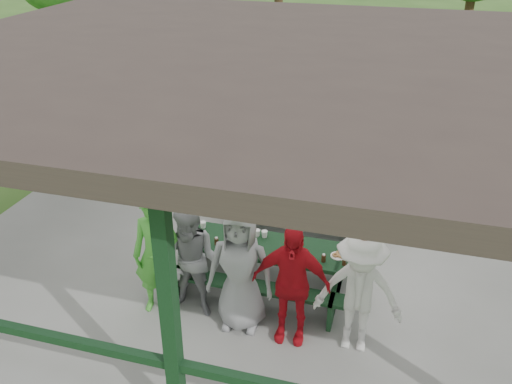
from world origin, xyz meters
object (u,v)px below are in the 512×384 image
(spectator_lblue, at_px, (260,157))
(pickup_truck, at_px, (372,78))
(contestant_green, at_px, (157,255))
(contestant_grey_left, at_px, (192,263))
(contestant_grey_mid, at_px, (240,269))
(spectator_blue, at_px, (214,139))
(farm_trailer, at_px, (273,69))
(contestant_white_fedora, at_px, (359,293))
(contestant_red, at_px, (291,283))
(spectator_grey, at_px, (388,175))
(picnic_table_far, at_px, (301,199))
(picnic_table_near, at_px, (261,260))

(spectator_lblue, height_order, pickup_truck, spectator_lblue)
(contestant_green, xyz_separation_m, contestant_grey_left, (0.48, 0.06, -0.07))
(contestant_grey_left, height_order, contestant_grey_mid, contestant_grey_mid)
(contestant_grey_mid, bearing_deg, contestant_green, 175.79)
(spectator_blue, bearing_deg, contestant_grey_mid, 91.38)
(farm_trailer, bearing_deg, spectator_blue, -98.43)
(contestant_grey_left, xyz_separation_m, contestant_white_fedora, (2.20, -0.06, 0.02))
(contestant_grey_left, height_order, contestant_red, contestant_red)
(contestant_grey_left, relative_size, spectator_grey, 1.14)
(contestant_red, bearing_deg, contestant_green, 175.47)
(picnic_table_far, xyz_separation_m, spectator_blue, (-2.14, 1.46, 0.33))
(spectator_lblue, bearing_deg, pickup_truck, -113.09)
(contestant_white_fedora, height_order, farm_trailer, contestant_white_fedora)
(contestant_red, relative_size, contestant_white_fedora, 0.98)
(farm_trailer, bearing_deg, spectator_lblue, -89.33)
(picnic_table_near, xyz_separation_m, contestant_green, (-1.21, -0.85, 0.42))
(spectator_lblue, height_order, spectator_blue, spectator_blue)
(picnic_table_far, xyz_separation_m, farm_trailer, (-2.51, 7.76, 0.16))
(picnic_table_near, distance_m, contestant_grey_mid, 0.94)
(contestant_green, distance_m, spectator_lblue, 3.81)
(picnic_table_near, height_order, spectator_grey, spectator_grey)
(contestant_grey_left, xyz_separation_m, farm_trailer, (-1.60, 10.55, -0.19))
(picnic_table_near, xyz_separation_m, contestant_white_fedora, (1.46, -0.85, 0.37))
(picnic_table_near, xyz_separation_m, spectator_grey, (1.59, 2.91, 0.24))
(spectator_lblue, distance_m, farm_trailer, 6.98)
(farm_trailer, bearing_deg, contestant_grey_left, -93.16)
(spectator_blue, height_order, pickup_truck, spectator_blue)
(contestant_red, height_order, spectator_lblue, contestant_red)
(contestant_white_fedora, distance_m, spectator_blue, 5.51)
(picnic_table_near, bearing_deg, contestant_white_fedora, -30.24)
(picnic_table_near, bearing_deg, pickup_truck, 86.14)
(picnic_table_near, relative_size, picnic_table_far, 1.06)
(spectator_lblue, relative_size, farm_trailer, 0.35)
(picnic_table_near, height_order, contestant_red, contestant_red)
(contestant_green, distance_m, contestant_grey_left, 0.49)
(contestant_green, relative_size, contestant_grey_mid, 1.00)
(picnic_table_near, distance_m, pickup_truck, 9.93)
(contestant_red, distance_m, spectator_blue, 5.08)
(contestant_grey_left, distance_m, pickup_truck, 10.79)
(contestant_white_fedora, bearing_deg, contestant_green, 178.27)
(contestant_green, distance_m, contestant_red, 1.84)
(contestant_grey_left, relative_size, pickup_truck, 0.34)
(contestant_grey_left, xyz_separation_m, spectator_grey, (2.33, 3.70, -0.10))
(contestant_white_fedora, bearing_deg, picnic_table_near, 148.05)
(picnic_table_far, distance_m, contestant_white_fedora, 3.15)
(picnic_table_far, relative_size, contestant_white_fedora, 1.41)
(contestant_red, bearing_deg, spectator_blue, 117.69)
(contestant_white_fedora, bearing_deg, contestant_grey_left, 176.66)
(contestant_grey_left, bearing_deg, picnic_table_near, 48.77)
(contestant_green, distance_m, pickup_truck, 10.93)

